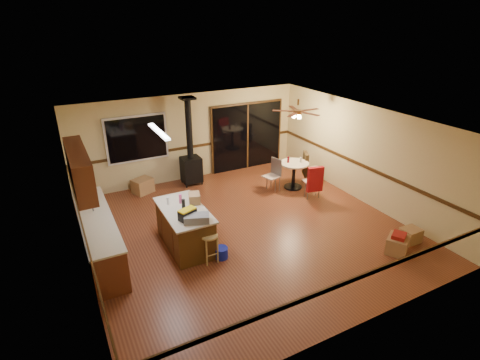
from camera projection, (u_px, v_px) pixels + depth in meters
floor at (246, 229)px, 8.89m from camera, size 7.00×7.00×0.00m
ceiling at (247, 122)px, 7.83m from camera, size 7.00×7.00×0.00m
wall_back at (191, 137)px, 11.20m from camera, size 7.00×0.00×7.00m
wall_front at (359, 263)px, 5.52m from camera, size 7.00×0.00×7.00m
wall_left at (79, 214)px, 6.88m from camera, size 0.00×7.00×7.00m
wall_right at (363, 154)px, 9.84m from camera, size 0.00×7.00×7.00m
chair_rail at (246, 191)px, 8.48m from camera, size 7.00×7.00×0.08m
window at (137, 139)px, 10.40m from camera, size 1.72×0.10×1.32m
sliding_door at (247, 137)px, 12.06m from camera, size 2.52×0.10×2.10m
lower_cabinets at (99, 237)px, 7.77m from camera, size 0.60×3.00×0.86m
countertop at (96, 218)px, 7.58m from camera, size 0.64×3.04×0.04m
upper_cabinets at (79, 169)px, 7.28m from camera, size 0.35×2.00×0.80m
kitchen_island at (185, 227)px, 8.07m from camera, size 0.88×1.68×0.90m
wood_stove at (191, 161)px, 10.98m from camera, size 0.55×0.50×2.52m
ceiling_fan at (298, 113)px, 10.12m from camera, size 0.24×0.24×0.55m
fluorescent_strip at (159, 131)px, 7.33m from camera, size 0.10×1.20×0.04m
toolbox_grey at (197, 218)px, 7.38m from camera, size 0.56×0.44×0.15m
toolbox_black at (187, 215)px, 7.47m from camera, size 0.40×0.30×0.20m
toolbox_yellow_lid at (187, 210)px, 7.43m from camera, size 0.40×0.30×0.03m
box_on_island at (194, 198)px, 8.13m from camera, size 0.32×0.37×0.21m
bottle_dark at (184, 205)px, 7.78m from camera, size 0.09×0.09×0.26m
bottle_pink at (180, 199)px, 8.10m from camera, size 0.08×0.08×0.21m
bottle_white at (168, 201)px, 8.06m from camera, size 0.07×0.07×0.17m
bar_stool at (210, 248)px, 7.60m from camera, size 0.45×0.45×0.63m
blue_bucket at (221, 253)px, 7.79m from camera, size 0.35×0.35×0.24m
dining_table at (294, 171)px, 10.80m from camera, size 0.83×0.83×0.78m
glass_red at (288, 160)px, 10.68m from camera, size 0.07×0.07×0.18m
glass_cream at (301, 160)px, 10.70m from camera, size 0.06×0.06×0.14m
chair_left at (274, 171)px, 10.62m from camera, size 0.49×0.48×0.51m
chair_near at (315, 179)px, 10.08m from camera, size 0.51×0.54×0.70m
chair_right at (306, 164)px, 11.10m from camera, size 0.60×0.58×0.70m
box_under_window at (143, 186)px, 10.61m from camera, size 0.65×0.59×0.42m
box_corner_a at (397, 245)px, 7.95m from camera, size 0.62×0.59×0.36m
box_corner_b at (410, 235)px, 8.32m from camera, size 0.41×0.35×0.33m
box_small_red at (399, 236)px, 7.86m from camera, size 0.40×0.39×0.08m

